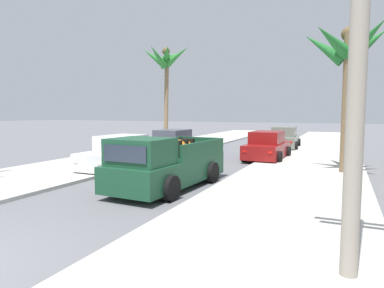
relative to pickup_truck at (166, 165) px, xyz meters
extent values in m
cube|color=#B2AFA8|center=(-5.72, 4.64, -0.75)|extent=(4.87, 60.00, 0.12)
cube|color=#B2AFA8|center=(3.91, 4.64, -0.75)|extent=(4.87, 60.00, 0.12)
cube|color=silver|center=(-4.68, 4.64, -0.76)|extent=(0.16, 60.00, 0.10)
cube|color=silver|center=(2.87, 4.64, -0.76)|extent=(0.16, 60.00, 0.10)
cube|color=#19472D|center=(0.01, 0.18, -0.21)|extent=(2.23, 5.21, 0.80)
cube|color=#19472D|center=(-0.09, -1.42, 0.59)|extent=(1.81, 1.60, 0.80)
cube|color=#283342|center=(-0.04, -0.66, 0.61)|extent=(1.38, 0.14, 0.44)
cube|color=#283342|center=(-0.13, -2.18, 0.61)|extent=(1.46, 0.15, 0.48)
cube|color=#19472D|center=(0.97, 0.98, 0.47)|extent=(0.30, 3.30, 0.56)
cube|color=#19472D|center=(-0.84, 1.09, 0.47)|extent=(0.30, 3.30, 0.56)
cube|color=#19472D|center=(0.16, 2.69, 0.47)|extent=(1.88, 0.21, 0.56)
cube|color=silver|center=(0.17, 2.78, -0.37)|extent=(1.83, 0.23, 0.20)
cylinder|color=black|center=(0.90, -1.41, -0.43)|extent=(0.31, 0.77, 0.76)
cylinder|color=black|center=(-1.06, -1.29, -0.43)|extent=(0.31, 0.77, 0.76)
cylinder|color=black|center=(1.07, 1.52, -0.43)|extent=(0.31, 0.77, 0.76)
cylinder|color=black|center=(-0.88, 1.64, -0.43)|extent=(0.31, 0.77, 0.76)
cube|color=red|center=(0.92, 2.70, -0.07)|extent=(0.22, 0.05, 0.18)
cube|color=red|center=(-0.58, 2.79, -0.07)|extent=(0.22, 0.05, 0.18)
ellipsoid|color=orange|center=(0.05, 0.88, 0.49)|extent=(0.80, 1.74, 0.60)
sphere|color=orange|center=(0.00, -0.07, 0.57)|extent=(0.44, 0.44, 0.44)
cube|color=black|center=(0.08, 1.35, 0.49)|extent=(0.72, 0.16, 0.61)
cube|color=black|center=(0.05, 0.88, 0.49)|extent=(0.72, 0.16, 0.61)
cube|color=black|center=(0.03, 0.41, 0.49)|extent=(0.72, 0.16, 0.61)
cube|color=silver|center=(-3.66, 2.52, -0.28)|extent=(1.85, 4.24, 0.72)
cube|color=silver|center=(-3.66, 2.62, 0.40)|extent=(1.57, 2.13, 0.64)
cube|color=#283342|center=(-3.68, 1.65, 0.38)|extent=(1.37, 0.11, 0.52)
cube|color=#283342|center=(-3.63, 3.59, 0.38)|extent=(1.34, 0.11, 0.50)
cylinder|color=black|center=(-2.78, 1.20, -0.49)|extent=(0.23, 0.64, 0.64)
cylinder|color=black|center=(-4.59, 1.24, -0.49)|extent=(0.23, 0.64, 0.64)
cylinder|color=black|center=(-2.73, 3.80, -0.49)|extent=(0.23, 0.64, 0.64)
cylinder|color=black|center=(-4.53, 3.84, -0.49)|extent=(0.23, 0.64, 0.64)
cube|color=red|center=(-2.98, 4.61, -0.17)|extent=(0.20, 0.04, 0.12)
cube|color=white|center=(-3.09, 0.39, -0.21)|extent=(0.20, 0.04, 0.10)
cube|color=red|center=(-4.24, 4.64, -0.17)|extent=(0.20, 0.04, 0.12)
cube|color=white|center=(-4.32, 0.42, -0.21)|extent=(0.20, 0.04, 0.10)
cube|color=maroon|center=(1.67, 8.41, -0.28)|extent=(1.86, 4.24, 0.72)
cube|color=maroon|center=(1.67, 8.31, 0.40)|extent=(1.57, 2.13, 0.64)
cube|color=#283342|center=(1.69, 9.28, 0.38)|extent=(1.37, 0.11, 0.52)
cube|color=#283342|center=(1.65, 7.34, 0.38)|extent=(1.34, 0.11, 0.50)
cylinder|color=black|center=(0.80, 9.73, -0.49)|extent=(0.23, 0.64, 0.64)
cylinder|color=black|center=(2.60, 9.69, -0.49)|extent=(0.23, 0.64, 0.64)
cylinder|color=black|center=(0.74, 7.13, -0.49)|extent=(0.23, 0.64, 0.64)
cylinder|color=black|center=(2.54, 7.09, -0.49)|extent=(0.23, 0.64, 0.64)
cube|color=red|center=(0.99, 6.31, -0.17)|extent=(0.20, 0.04, 0.12)
cube|color=white|center=(1.10, 10.53, -0.21)|extent=(0.20, 0.04, 0.10)
cube|color=red|center=(2.26, 6.29, -0.17)|extent=(0.20, 0.04, 0.12)
cube|color=white|center=(2.34, 10.51, -0.21)|extent=(0.20, 0.04, 0.10)
cube|color=#474C56|center=(-3.75, 7.94, -0.28)|extent=(1.89, 4.25, 0.72)
cube|color=#474C56|center=(-3.75, 7.84, 0.40)|extent=(1.58, 2.14, 0.64)
cube|color=#283342|center=(-3.72, 8.81, 0.38)|extent=(1.37, 0.12, 0.52)
cube|color=#283342|center=(-3.78, 6.87, 0.38)|extent=(1.34, 0.12, 0.50)
cylinder|color=black|center=(-4.61, 9.26, -0.49)|extent=(0.24, 0.65, 0.64)
cylinder|color=black|center=(-2.81, 9.21, -0.49)|extent=(0.24, 0.65, 0.64)
cylinder|color=black|center=(-4.69, 6.66, -0.49)|extent=(0.24, 0.65, 0.64)
cylinder|color=black|center=(-2.89, 6.61, -0.49)|extent=(0.24, 0.65, 0.64)
cube|color=red|center=(-4.45, 5.85, -0.17)|extent=(0.20, 0.05, 0.12)
cube|color=white|center=(-4.30, 10.06, -0.21)|extent=(0.20, 0.05, 0.10)
cube|color=red|center=(-3.18, 5.81, -0.17)|extent=(0.20, 0.05, 0.12)
cube|color=white|center=(-3.07, 10.03, -0.21)|extent=(0.20, 0.05, 0.10)
cube|color=slate|center=(1.62, 14.51, -0.28)|extent=(1.95, 4.28, 0.72)
cube|color=slate|center=(1.63, 14.41, 0.40)|extent=(1.62, 2.17, 0.64)
cube|color=#283342|center=(1.58, 15.38, 0.38)|extent=(1.37, 0.14, 0.52)
cube|color=#283342|center=(1.67, 13.44, 0.38)|extent=(1.34, 0.14, 0.50)
cylinder|color=black|center=(0.66, 15.77, -0.49)|extent=(0.25, 0.65, 0.64)
cylinder|color=black|center=(2.46, 15.86, -0.49)|extent=(0.25, 0.65, 0.64)
cylinder|color=black|center=(0.78, 13.17, -0.49)|extent=(0.25, 0.65, 0.64)
cylinder|color=black|center=(2.58, 13.26, -0.49)|extent=(0.25, 0.65, 0.64)
cube|color=red|center=(1.09, 12.38, -0.17)|extent=(0.20, 0.05, 0.12)
cube|color=white|center=(0.91, 16.59, -0.21)|extent=(0.20, 0.05, 0.10)
cube|color=red|center=(2.35, 12.44, -0.17)|extent=(0.20, 0.05, 0.12)
cube|color=white|center=(2.14, 16.65, -0.21)|extent=(0.20, 0.05, 0.10)
cylinder|color=brown|center=(5.46, 5.02, 2.00)|extent=(0.32, 0.68, 5.63)
cone|color=#23702D|center=(6.20, 5.16, 4.43)|extent=(1.60, 0.83, 1.38)
cone|color=#23702D|center=(6.03, 5.67, 4.54)|extent=(1.61, 1.73, 1.25)
cone|color=#23702D|center=(5.04, 5.95, 4.53)|extent=(1.38, 2.15, 1.27)
cone|color=#23702D|center=(4.54, 5.11, 4.36)|extent=(1.85, 0.73, 1.55)
cone|color=#23702D|center=(4.89, 4.32, 4.48)|extent=(1.60, 1.78, 1.34)
cone|color=#23702D|center=(6.05, 4.21, 4.43)|extent=(1.65, 1.96, 1.46)
sphere|color=brown|center=(5.46, 5.02, 4.81)|extent=(0.57, 0.57, 0.57)
cylinder|color=#846B4C|center=(-7.22, 13.55, 2.78)|extent=(0.33, 0.65, 7.19)
cone|color=#2D7F33|center=(-6.15, 13.36, 5.94)|extent=(2.23, 0.94, 1.56)
cone|color=#2D7F33|center=(-6.73, 14.23, 6.11)|extent=(1.46, 1.73, 1.24)
cone|color=#2D7F33|center=(-7.44, 14.48, 6.02)|extent=(1.00, 2.01, 1.40)
cone|color=#2D7F33|center=(-8.00, 13.81, 5.99)|extent=(1.75, 1.05, 1.42)
cone|color=#2D7F33|center=(-8.09, 13.23, 5.93)|extent=(1.93, 1.17, 1.55)
cone|color=#2D7F33|center=(-7.35, 12.53, 5.84)|extent=(0.81, 2.03, 1.70)
cone|color=#2D7F33|center=(-6.80, 12.94, 6.12)|extent=(1.34, 1.62, 1.20)
sphere|color=brown|center=(-7.22, 13.55, 6.37)|extent=(0.59, 0.59, 0.59)
cylinder|color=#9E9384|center=(5.55, -4.55, 3.21)|extent=(0.26, 0.26, 8.04)
camera|label=1|loc=(5.40, -10.07, 1.77)|focal=32.11mm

